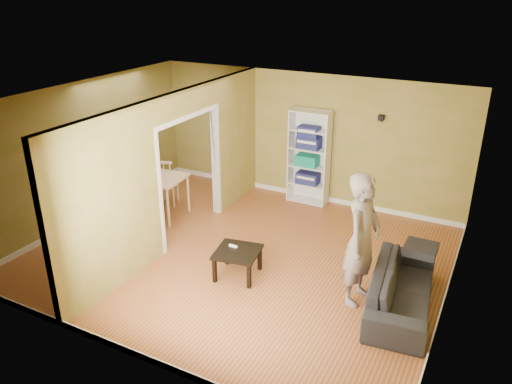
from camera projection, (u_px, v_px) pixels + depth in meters
room_shell at (239, 182)px, 7.84m from camera, size 6.50×6.50×6.50m
partition at (176, 170)px, 8.35m from camera, size 0.22×5.50×2.60m
wall_speaker at (381, 118)px, 9.16m from camera, size 0.10×0.10×0.10m
sofa at (403, 283)px, 6.87m from camera, size 2.11×1.09×0.77m
person at (363, 229)px, 6.75m from camera, size 0.89×0.74×2.26m
bookshelf at (310, 157)px, 10.02m from camera, size 0.81×0.35×1.92m
paper_box_navy_a at (308, 178)px, 10.16m from camera, size 0.45×0.29×0.23m
paper_box_teal at (307, 160)px, 10.03m from camera, size 0.44×0.28×0.22m
paper_box_navy_b at (309, 142)px, 9.87m from camera, size 0.45×0.30×0.23m
paper_box_navy_c at (309, 133)px, 9.80m from camera, size 0.41×0.27×0.21m
coffee_table at (238, 255)px, 7.61m from camera, size 0.65×0.65×0.44m
game_controller at (233, 246)px, 7.70m from camera, size 0.14×0.04×0.03m
dining_table at (151, 180)px, 9.52m from camera, size 1.28×0.85×0.80m
chair_left at (124, 182)px, 9.95m from camera, size 0.58×0.58×1.03m
chair_near at (135, 203)px, 9.16m from camera, size 0.47×0.47×0.93m
chair_far at (168, 181)px, 10.06m from camera, size 0.58×0.58×0.99m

